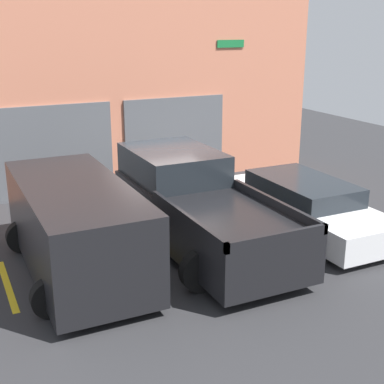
% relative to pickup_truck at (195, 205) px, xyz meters
% --- Properties ---
extents(ground_plane, '(28.00, 28.00, 0.00)m').
position_rel_pickup_truck_xyz_m(ground_plane, '(0.00, 1.62, -0.85)').
color(ground_plane, '#2D2D30').
extents(shophouse_building, '(12.35, 0.68, 5.46)m').
position_rel_pickup_truck_xyz_m(shophouse_building, '(-0.01, 4.91, 1.83)').
color(shophouse_building, '#D17A5B').
rests_on(shophouse_building, ground).
extents(pickup_truck, '(2.56, 5.52, 1.83)m').
position_rel_pickup_truck_xyz_m(pickup_truck, '(0.00, 0.00, 0.00)').
color(pickup_truck, black).
rests_on(pickup_truck, ground).
extents(sedan_white, '(2.18, 4.75, 1.16)m').
position_rel_pickup_truck_xyz_m(sedan_white, '(2.65, -0.30, -0.29)').
color(sedan_white, white).
rests_on(sedan_white, ground).
extents(sedan_side, '(2.27, 4.63, 1.74)m').
position_rel_pickup_truck_xyz_m(sedan_side, '(-2.65, -0.32, 0.09)').
color(sedan_side, black).
rests_on(sedan_side, ground).
extents(parking_stripe_far_left, '(0.12, 2.20, 0.01)m').
position_rel_pickup_truck_xyz_m(parking_stripe_far_left, '(-3.97, -0.33, -0.85)').
color(parking_stripe_far_left, gold).
rests_on(parking_stripe_far_left, ground).
extents(parking_stripe_left, '(0.12, 2.20, 0.01)m').
position_rel_pickup_truck_xyz_m(parking_stripe_left, '(-1.32, -0.33, -0.85)').
color(parking_stripe_left, gold).
rests_on(parking_stripe_left, ground).
extents(parking_stripe_centre, '(0.12, 2.20, 0.01)m').
position_rel_pickup_truck_xyz_m(parking_stripe_centre, '(1.32, -0.33, -0.85)').
color(parking_stripe_centre, gold).
rests_on(parking_stripe_centre, ground).
extents(parking_stripe_right, '(0.12, 2.20, 0.01)m').
position_rel_pickup_truck_xyz_m(parking_stripe_right, '(3.97, -0.33, -0.85)').
color(parking_stripe_right, gold).
rests_on(parking_stripe_right, ground).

